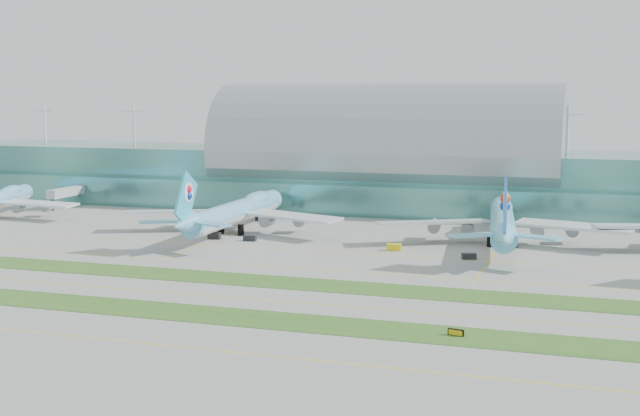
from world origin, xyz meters
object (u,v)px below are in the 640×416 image
(airliner_b, at_px, (237,210))
(taxiway_sign_east, at_px, (456,333))
(airliner_c, at_px, (502,220))
(terminal, at_px, (387,167))

(airliner_b, relative_size, taxiway_sign_east, 26.50)
(airliner_c, xyz_separation_m, taxiway_sign_east, (3.88, -93.10, -5.89))
(airliner_b, xyz_separation_m, airliner_c, (74.91, 3.67, 0.08))
(airliner_b, distance_m, airliner_c, 75.00)
(terminal, relative_size, airliner_b, 4.51)
(terminal, height_order, taxiway_sign_east, terminal)
(terminal, relative_size, taxiway_sign_east, 119.51)
(airliner_b, bearing_deg, terminal, 66.19)
(terminal, distance_m, airliner_b, 73.08)
(airliner_b, bearing_deg, taxiway_sign_east, -50.23)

